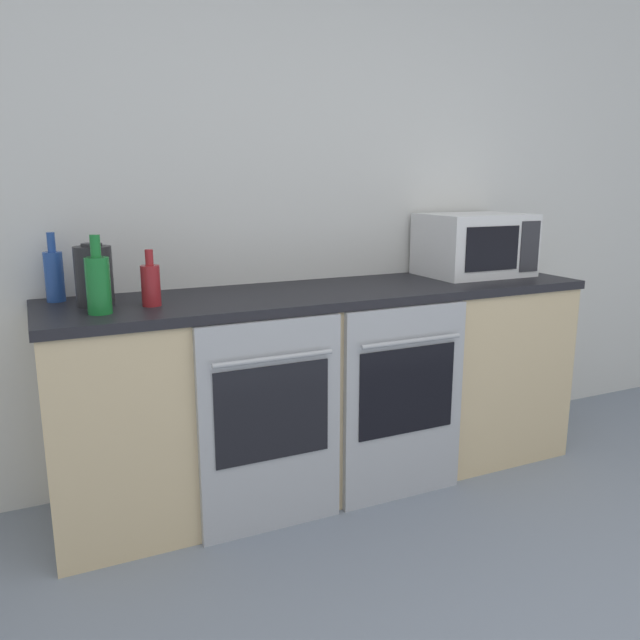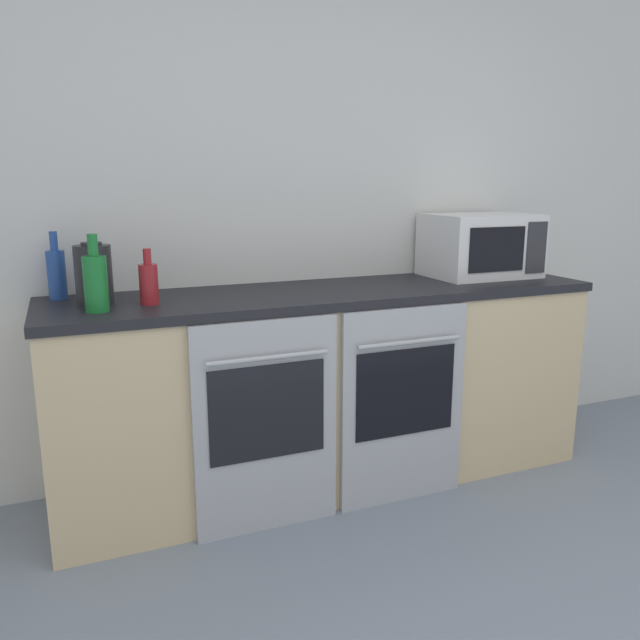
% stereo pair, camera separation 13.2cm
% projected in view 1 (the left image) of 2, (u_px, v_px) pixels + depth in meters
% --- Properties ---
extents(wall_back, '(10.00, 0.06, 2.60)m').
position_uv_depth(wall_back, '(300.00, 203.00, 3.04)').
color(wall_back, silver).
rests_on(wall_back, ground_plane).
extents(counter_back, '(2.50, 0.63, 0.93)m').
position_uv_depth(counter_back, '(329.00, 386.00, 2.93)').
color(counter_back, '#D1B789').
rests_on(counter_back, ground_plane).
extents(oven_left, '(0.59, 0.06, 0.88)m').
position_uv_depth(oven_left, '(272.00, 427.00, 2.48)').
color(oven_left, '#A8AAAF').
rests_on(oven_left, ground_plane).
extents(oven_right, '(0.59, 0.06, 0.88)m').
position_uv_depth(oven_right, '(405.00, 403.00, 2.74)').
color(oven_right, '#A8AAAF').
rests_on(oven_right, ground_plane).
extents(microwave, '(0.53, 0.40, 0.32)m').
position_uv_depth(microwave, '(474.00, 245.00, 3.23)').
color(microwave, silver).
rests_on(microwave, counter_back).
extents(bottle_blue, '(0.07, 0.07, 0.28)m').
position_uv_depth(bottle_blue, '(54.00, 275.00, 2.52)').
color(bottle_blue, '#234793').
rests_on(bottle_blue, counter_back).
extents(bottle_red, '(0.07, 0.07, 0.22)m').
position_uv_depth(bottle_red, '(151.00, 284.00, 2.44)').
color(bottle_red, maroon).
rests_on(bottle_red, counter_back).
extents(bottle_green, '(0.09, 0.09, 0.29)m').
position_uv_depth(bottle_green, '(98.00, 283.00, 2.28)').
color(bottle_green, '#19722D').
rests_on(bottle_green, counter_back).
extents(kettle, '(0.14, 0.14, 0.25)m').
position_uv_depth(kettle, '(94.00, 276.00, 2.43)').
color(kettle, '#232326').
rests_on(kettle, counter_back).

